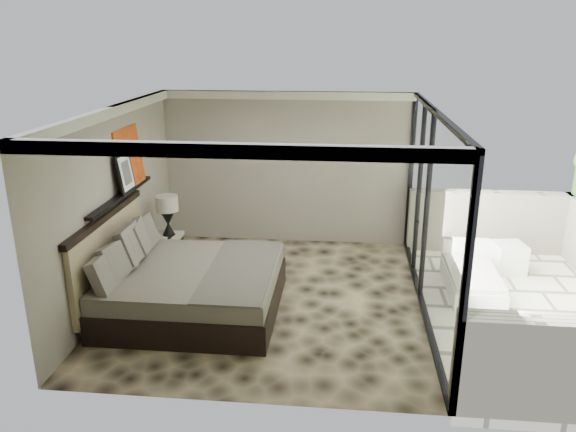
# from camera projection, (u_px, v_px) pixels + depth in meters

# --- Properties ---
(floor) EXTENTS (5.00, 5.00, 0.00)m
(floor) POSITION_uv_depth(u_px,v_px,m) (269.00, 298.00, 8.38)
(floor) COLOR black
(floor) RESTS_ON ground
(ceiling) EXTENTS (4.50, 5.00, 0.02)m
(ceiling) POSITION_uv_depth(u_px,v_px,m) (267.00, 110.00, 7.51)
(ceiling) COLOR silver
(ceiling) RESTS_ON back_wall
(back_wall) EXTENTS (4.50, 0.02, 2.80)m
(back_wall) POSITION_uv_depth(u_px,v_px,m) (286.00, 169.00, 10.30)
(back_wall) COLOR gray
(back_wall) RESTS_ON floor
(left_wall) EXTENTS (0.02, 5.00, 2.80)m
(left_wall) POSITION_uv_depth(u_px,v_px,m) (116.00, 204.00, 8.16)
(left_wall) COLOR gray
(left_wall) RESTS_ON floor
(glass_wall) EXTENTS (0.08, 5.00, 2.80)m
(glass_wall) POSITION_uv_depth(u_px,v_px,m) (430.00, 214.00, 7.72)
(glass_wall) COLOR white
(glass_wall) RESTS_ON floor
(terrace_slab) EXTENTS (3.00, 5.00, 0.12)m
(terrace_slab) POSITION_uv_depth(u_px,v_px,m) (528.00, 314.00, 8.03)
(terrace_slab) COLOR beige
(terrace_slab) RESTS_ON ground
(picture_ledge) EXTENTS (0.12, 2.20, 0.05)m
(picture_ledge) POSITION_uv_depth(u_px,v_px,m) (122.00, 196.00, 8.22)
(picture_ledge) COLOR black
(picture_ledge) RESTS_ON left_wall
(bed) EXTENTS (2.42, 2.34, 1.34)m
(bed) POSITION_uv_depth(u_px,v_px,m) (186.00, 285.00, 7.92)
(bed) COLOR black
(bed) RESTS_ON floor
(nightstand) EXTENTS (0.59, 0.59, 0.52)m
(nightstand) POSITION_uv_depth(u_px,v_px,m) (166.00, 250.00, 9.54)
(nightstand) COLOR black
(nightstand) RESTS_ON floor
(table_lamp) EXTENTS (0.37, 0.37, 0.68)m
(table_lamp) POSITION_uv_depth(u_px,v_px,m) (167.00, 210.00, 9.36)
(table_lamp) COLOR black
(table_lamp) RESTS_ON nightstand
(abstract_canvas) EXTENTS (0.13, 0.90, 0.90)m
(abstract_canvas) POSITION_uv_depth(u_px,v_px,m) (129.00, 157.00, 8.50)
(abstract_canvas) COLOR #C33810
(abstract_canvas) RESTS_ON picture_ledge
(framed_print) EXTENTS (0.11, 0.50, 0.60)m
(framed_print) POSITION_uv_depth(u_px,v_px,m) (125.00, 172.00, 8.22)
(framed_print) COLOR black
(framed_print) RESTS_ON picture_ledge
(ottoman) EXTENTS (0.55, 0.55, 0.49)m
(ottoman) POSITION_uv_depth(u_px,v_px,m) (508.00, 258.00, 9.26)
(ottoman) COLOR silver
(ottoman) RESTS_ON terrace_slab
(lounger) EXTENTS (0.77, 1.51, 0.59)m
(lounger) POSITION_uv_depth(u_px,v_px,m) (471.00, 278.00, 8.64)
(lounger) COLOR silver
(lounger) RESTS_ON terrace_slab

